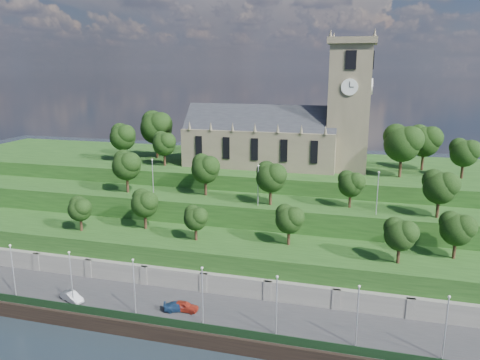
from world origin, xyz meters
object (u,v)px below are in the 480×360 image
(church, at_px, (284,131))
(car_middle, at_px, (72,297))
(car_left, at_px, (184,306))
(car_right, at_px, (179,306))

(church, relative_size, car_middle, 9.29)
(car_left, bearing_deg, church, -9.08)
(car_left, bearing_deg, car_right, 95.76)
(car_left, height_order, car_right, car_left)
(church, xyz_separation_m, car_left, (-6.52, -40.97, -19.82))
(church, bearing_deg, car_middle, -118.89)
(car_left, relative_size, car_middle, 0.99)
(church, height_order, car_left, church)
(church, xyz_separation_m, car_middle, (-23.57, -42.71, -19.84))
(car_middle, bearing_deg, car_left, -61.14)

